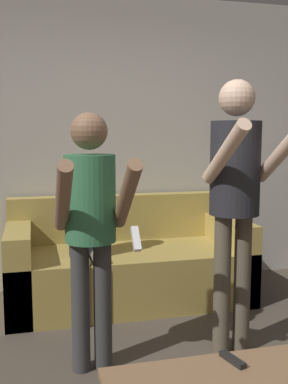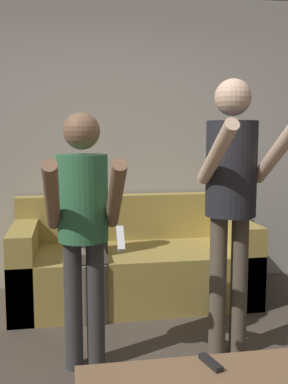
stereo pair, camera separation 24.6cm
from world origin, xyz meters
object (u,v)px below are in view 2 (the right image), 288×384
Objects in this scene: person_standing_right at (232,187)px; person_seated at (91,231)px; person_standing_left at (83,215)px; couch at (133,265)px; remote_far at (211,362)px.

person_standing_right reaches higher than person_seated.
person_standing_left is at bearing -95.41° from person_seated.
person_seated is at bearing -149.02° from couch.
person_standing_right reaches higher than remote_far.
couch reaches higher than remote_far.
remote_far is at bearing -75.89° from person_seated.
person_seated is (-0.37, -0.22, 0.36)m from couch.
couch is at bearing 112.17° from person_standing_right.
person_standing_right reaches higher than couch.
person_seated is 7.76× the size of remote_far.
person_standing_right is at bearing 0.22° from person_standing_left.
person_seated is (0.09, 0.91, -0.29)m from person_standing_left.
person_standing_left is 0.88× the size of person_standing_right.
person_seated reaches higher than couch.
person_standing_left is 0.93m from person_standing_right.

